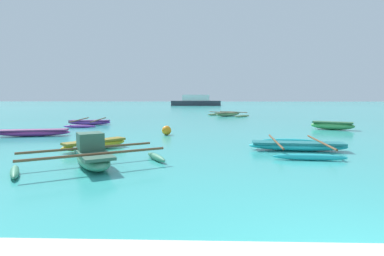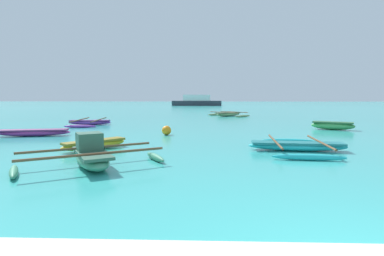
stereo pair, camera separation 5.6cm
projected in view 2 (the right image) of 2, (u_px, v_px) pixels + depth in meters
The scene contains 9 objects.
moored_boat_0 at pixel (297, 146), 10.75m from camera, with size 3.52×3.75×0.36m.
moored_boat_1 at pixel (33, 132), 14.75m from camera, with size 3.55×1.32×0.33m.
moored_boat_2 at pixel (333, 125), 17.57m from camera, with size 2.43×1.68×0.47m.
moored_boat_3 at pixel (229, 114), 29.92m from camera, with size 4.20×4.30×0.43m.
moored_boat_4 at pixel (95, 144), 11.04m from camera, with size 2.10×2.24×0.34m.
moored_boat_5 at pixel (90, 122), 20.67m from camera, with size 2.93×4.54×0.38m.
moored_boat_6 at pixel (92, 156), 8.25m from camera, with size 4.04×3.13×0.92m.
mooring_buoy_0 at pixel (167, 130), 15.13m from camera, with size 0.47×0.47×0.47m.
distant_ferry at pixel (197, 101), 64.79m from camera, with size 10.60×2.33×2.33m.
Camera 2 is at (-2.24, -2.61, 1.93)m, focal length 28.00 mm.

